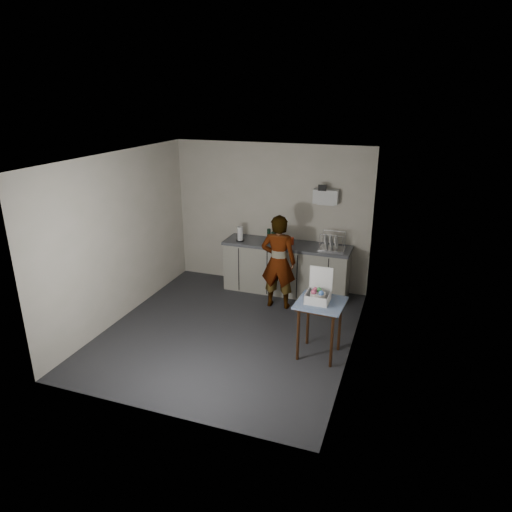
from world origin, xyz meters
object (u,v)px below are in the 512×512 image
(kitchen_counter, at_px, (286,269))
(side_table, at_px, (320,309))
(soap_bottle, at_px, (274,236))
(dish_rack, at_px, (332,245))
(soda_can, at_px, (292,241))
(dark_bottle, at_px, (269,235))
(standing_man, at_px, (278,262))
(bakery_box, at_px, (318,294))
(paper_towel, at_px, (240,234))

(kitchen_counter, xyz_separation_m, side_table, (1.00, -1.90, 0.27))
(soap_bottle, relative_size, dish_rack, 0.72)
(soap_bottle, relative_size, soda_can, 2.35)
(soap_bottle, bearing_deg, dark_bottle, 135.96)
(standing_man, distance_m, soda_can, 0.64)
(side_table, height_order, dark_bottle, dark_bottle)
(dark_bottle, bearing_deg, side_table, -55.04)
(soap_bottle, xyz_separation_m, dark_bottle, (-0.14, 0.13, -0.04))
(dark_bottle, distance_m, dish_rack, 1.14)
(kitchen_counter, bearing_deg, dish_rack, -2.28)
(standing_man, relative_size, soap_bottle, 5.22)
(kitchen_counter, relative_size, standing_man, 1.41)
(side_table, xyz_separation_m, bakery_box, (-0.04, 0.02, 0.20))
(soap_bottle, relative_size, paper_towel, 1.16)
(kitchen_counter, distance_m, dark_bottle, 0.69)
(soap_bottle, bearing_deg, paper_towel, -179.39)
(paper_towel, bearing_deg, dark_bottle, 15.78)
(standing_man, relative_size, paper_towel, 6.08)
(side_table, distance_m, bakery_box, 0.21)
(dark_bottle, bearing_deg, kitchen_counter, -4.94)
(soda_can, relative_size, bakery_box, 0.30)
(side_table, xyz_separation_m, standing_man, (-0.97, 1.27, 0.10))
(kitchen_counter, bearing_deg, standing_man, -86.97)
(paper_towel, xyz_separation_m, dish_rack, (1.63, 0.08, -0.06))
(soap_bottle, bearing_deg, bakery_box, -56.73)
(standing_man, distance_m, bakery_box, 1.56)
(side_table, relative_size, standing_man, 0.50)
(soda_can, distance_m, bakery_box, 2.06)
(soda_can, relative_size, dark_bottle, 0.57)
(side_table, xyz_separation_m, dish_rack, (-0.21, 1.86, 0.28))
(side_table, height_order, paper_towel, paper_towel)
(kitchen_counter, relative_size, paper_towel, 8.58)
(bakery_box, bearing_deg, paper_towel, 135.73)
(kitchen_counter, bearing_deg, side_table, -62.14)
(kitchen_counter, height_order, dark_bottle, dark_bottle)
(kitchen_counter, height_order, bakery_box, bakery_box)
(kitchen_counter, distance_m, standing_man, 0.72)
(standing_man, height_order, soda_can, standing_man)
(side_table, distance_m, paper_towel, 2.59)
(kitchen_counter, distance_m, dish_rack, 0.97)
(soap_bottle, height_order, dark_bottle, soap_bottle)
(soap_bottle, height_order, soda_can, soap_bottle)
(soap_bottle, distance_m, paper_towel, 0.63)
(paper_towel, bearing_deg, standing_man, -30.60)
(soap_bottle, xyz_separation_m, dish_rack, (1.00, 0.07, -0.09))
(kitchen_counter, height_order, standing_man, standing_man)
(kitchen_counter, relative_size, dish_rack, 5.33)
(kitchen_counter, relative_size, bakery_box, 5.15)
(kitchen_counter, height_order, side_table, kitchen_counter)
(side_table, height_order, soda_can, soda_can)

